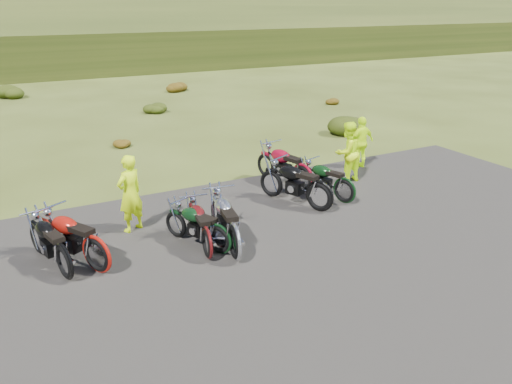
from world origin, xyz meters
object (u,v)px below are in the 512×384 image
motorcycle_0 (67,280)px  person_middle (130,195)px  motorcycle_7 (344,204)px  motorcycle_3 (235,260)px

motorcycle_0 → person_middle: size_ratio=1.14×
motorcycle_0 → motorcycle_7: size_ratio=1.06×
motorcycle_3 → person_middle: bearing=41.4°
motorcycle_3 → person_middle: 2.95m
motorcycle_3 → person_middle: (-1.49, 2.37, 0.90)m
motorcycle_7 → person_middle: size_ratio=1.08×
motorcycle_0 → motorcycle_7: bearing=-99.3°
motorcycle_7 → motorcycle_0: bearing=76.7°
person_middle → motorcycle_3: bearing=95.5°
motorcycle_7 → person_middle: 5.51m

